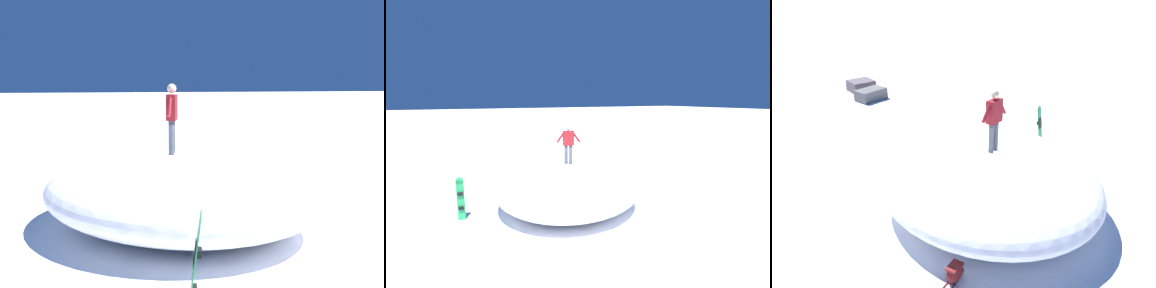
# 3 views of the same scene
# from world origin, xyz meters

# --- Properties ---
(ground) EXTENTS (240.00, 240.00, 0.00)m
(ground) POSITION_xyz_m (0.00, 0.00, 0.00)
(ground) COLOR white
(snow_mound) EXTENTS (8.70, 8.91, 1.78)m
(snow_mound) POSITION_xyz_m (-0.37, -0.44, 0.89)
(snow_mound) COLOR white
(snow_mound) RESTS_ON ground
(snowboarder_standing) EXTENTS (1.00, 0.36, 1.67)m
(snowboarder_standing) POSITION_xyz_m (-0.28, -0.24, 2.74)
(snowboarder_standing) COLOR #333842
(snowboarder_standing) RESTS_ON snow_mound
(snowboard_primary_upright) EXTENTS (0.31, 0.27, 1.71)m
(snowboard_primary_upright) POSITION_xyz_m (-4.57, 0.01, 0.89)
(snowboard_primary_upright) COLOR #1E8C47
(snowboard_primary_upright) RESTS_ON ground
(backpack_near) EXTENTS (0.70, 0.35, 0.42)m
(backpack_near) POSITION_xyz_m (2.68, 0.02, 0.22)
(backpack_near) COLOR maroon
(backpack_near) RESTS_ON ground
(rock_outcrop) EXTENTS (2.63, 2.80, 0.59)m
(rock_outcrop) POSITION_xyz_m (-7.52, -9.98, 0.28)
(rock_outcrop) COLOR #615C5A
(rock_outcrop) RESTS_ON ground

